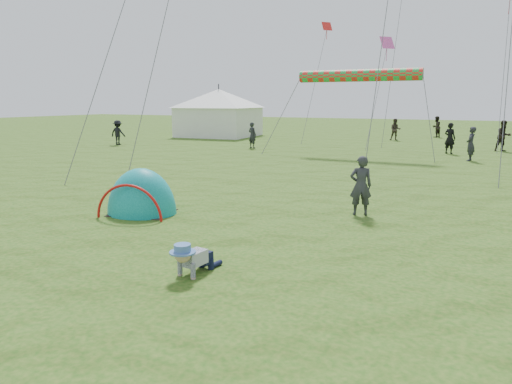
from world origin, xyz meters
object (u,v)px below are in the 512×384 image
at_px(standing_adult, 361,186).
at_px(crawling_toddler, 192,257).
at_px(popup_tent, 142,213).
at_px(event_marquee, 219,111).

bearing_deg(standing_adult, crawling_toddler, 51.44).
height_order(crawling_toddler, popup_tent, popup_tent).
height_order(standing_adult, event_marquee, event_marquee).
bearing_deg(event_marquee, standing_adult, -56.23).
xyz_separation_m(popup_tent, event_marquee, (-11.76, 23.95, 2.07)).
height_order(crawling_toddler, event_marquee, event_marquee).
distance_m(standing_adult, event_marquee, 27.53).
relative_size(popup_tent, standing_adult, 1.55).
bearing_deg(event_marquee, crawling_toddler, -64.74).
bearing_deg(crawling_toddler, popup_tent, 147.10).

